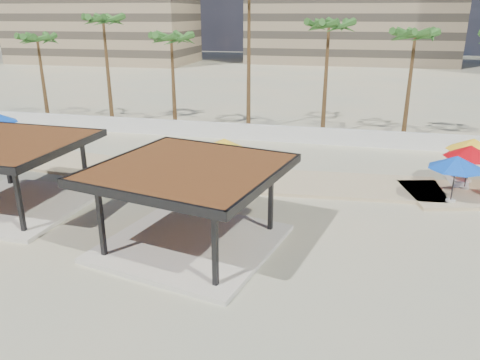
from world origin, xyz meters
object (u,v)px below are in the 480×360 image
Objects in this scene: umbrella_c at (470,152)px; lounger_b at (458,178)px; pavilion_west at (10,168)px; lounger_c at (454,177)px; pavilion_central at (190,199)px; lounger_a at (135,159)px.

lounger_b is at bearing 97.09° from umbrella_c.
pavilion_west is at bearing -161.40° from umbrella_c.
pavilion_west is 23.38m from lounger_b.
lounger_c is (-0.30, 1.22, -1.85)m from umbrella_c.
umbrella_c is (12.22, 9.17, 0.16)m from pavilion_central.
lounger_c is at bearing 53.78° from pavilion_central.
pavilion_central reaches higher than lounger_b.
lounger_b is (12.08, 10.24, -1.68)m from pavilion_central.
pavilion_central is at bearing -8.14° from pavilion_west.
umbrella_c is 19.33m from lounger_a.
umbrella_c reaches higher than lounger_b.
pavilion_central is at bearing -143.12° from umbrella_c.
pavilion_west is (-9.66, 1.80, -0.04)m from pavilion_central.
lounger_c is at bearing 103.74° from umbrella_c.
pavilion_west reaches higher than lounger_b.
lounger_b is (19.11, 0.63, 0.03)m from lounger_a.
umbrella_c is 2.24m from lounger_c.
umbrella_c reaches higher than lounger_c.
lounger_b is (-0.13, 1.08, -1.84)m from umbrella_c.
pavilion_central is 9.83m from pavilion_west.
pavilion_central is 1.17× the size of pavilion_west.
lounger_c is (-0.16, 0.14, -0.01)m from lounger_b.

